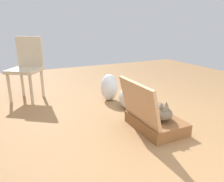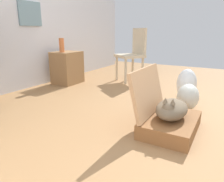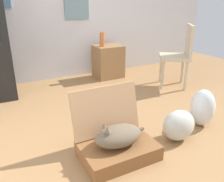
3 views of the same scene
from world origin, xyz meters
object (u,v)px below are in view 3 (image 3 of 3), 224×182
object	(u,v)px
plastic_bag_white	(179,125)
cat	(117,136)
plastic_bag_clear	(202,108)
vase_tall	(102,39)
side_table	(108,61)
suitcase_base	(118,151)
chair	(179,54)

from	to	relation	value
plastic_bag_white	cat	bearing A→B (deg)	178.06
plastic_bag_clear	vase_tall	xyz separation A→B (m)	(-0.24, 2.07, 0.48)
plastic_bag_white	side_table	world-z (taller)	side_table
suitcase_base	side_table	xyz separation A→B (m)	(1.00, 2.17, 0.22)
plastic_bag_white	side_table	xyz separation A→B (m)	(0.32, 2.19, 0.13)
cat	side_table	size ratio (longest dim) A/B	0.90
vase_tall	chair	bearing A→B (deg)	-46.65
suitcase_base	cat	world-z (taller)	cat
plastic_bag_white	plastic_bag_clear	size ratio (longest dim) A/B	0.82
suitcase_base	chair	size ratio (longest dim) A/B	0.68
plastic_bag_white	vase_tall	bearing A→B (deg)	84.76
plastic_bag_clear	side_table	xyz separation A→B (m)	(-0.12, 2.09, 0.07)
plastic_bag_white	chair	world-z (taller)	chair
suitcase_base	plastic_bag_white	size ratio (longest dim) A/B	1.91
cat	vase_tall	distance (m)	2.38
suitcase_base	plastic_bag_clear	world-z (taller)	plastic_bag_clear
plastic_bag_clear	cat	bearing A→B (deg)	-175.92
plastic_bag_white	chair	size ratio (longest dim) A/B	0.36
plastic_bag_white	chair	distance (m)	1.69
side_table	chair	bearing A→B (deg)	-51.09
side_table	chair	world-z (taller)	chair
cat	vase_tall	bearing A→B (deg)	67.50
cat	chair	distance (m)	2.18
cat	plastic_bag_white	bearing A→B (deg)	-1.94
side_table	suitcase_base	bearing A→B (deg)	-114.85
plastic_bag_clear	vase_tall	size ratio (longest dim) A/B	1.77
plastic_bag_clear	chair	bearing A→B (deg)	59.77
cat	vase_tall	world-z (taller)	vase_tall
plastic_bag_white	side_table	bearing A→B (deg)	81.69
cat	plastic_bag_clear	bearing A→B (deg)	4.08
suitcase_base	chair	bearing A→B (deg)	34.18
plastic_bag_white	side_table	distance (m)	2.22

